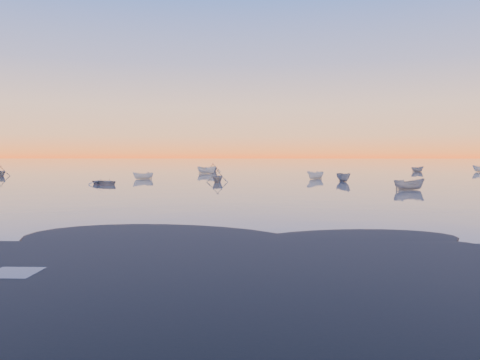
# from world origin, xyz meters

# --- Properties ---
(ground) EXTENTS (600.00, 600.00, 0.00)m
(ground) POSITION_xyz_m (0.00, 100.00, 0.00)
(ground) COLOR slate
(ground) RESTS_ON ground
(mud_lobes) EXTENTS (140.00, 6.00, 0.07)m
(mud_lobes) POSITION_xyz_m (0.00, -1.00, 0.01)
(mud_lobes) COLOR black
(mud_lobes) RESTS_ON ground
(moored_fleet) EXTENTS (124.00, 58.00, 1.20)m
(moored_fleet) POSITION_xyz_m (0.00, 53.00, 0.00)
(moored_fleet) COLOR silver
(moored_fleet) RESTS_ON ground
(boat_near_center) EXTENTS (2.17, 3.83, 1.25)m
(boat_near_center) POSITION_xyz_m (16.52, 28.17, 0.00)
(boat_near_center) COLOR slate
(boat_near_center) RESTS_ON ground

